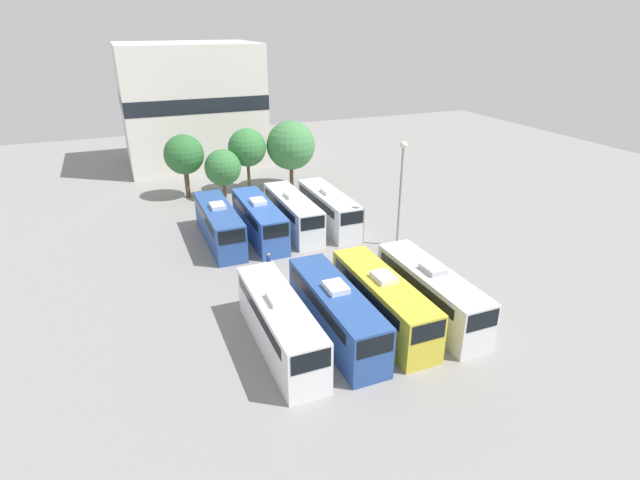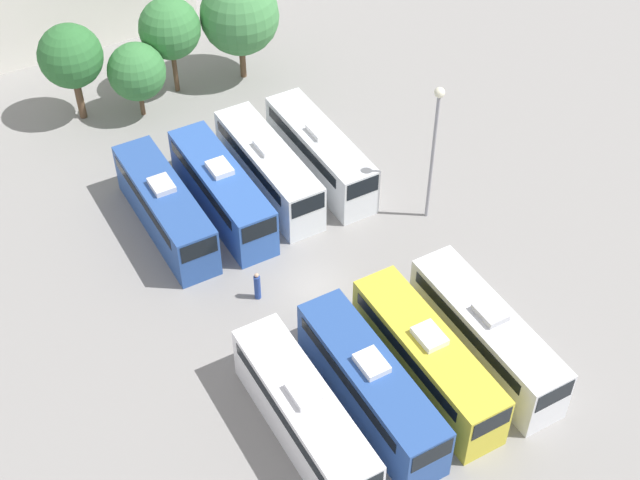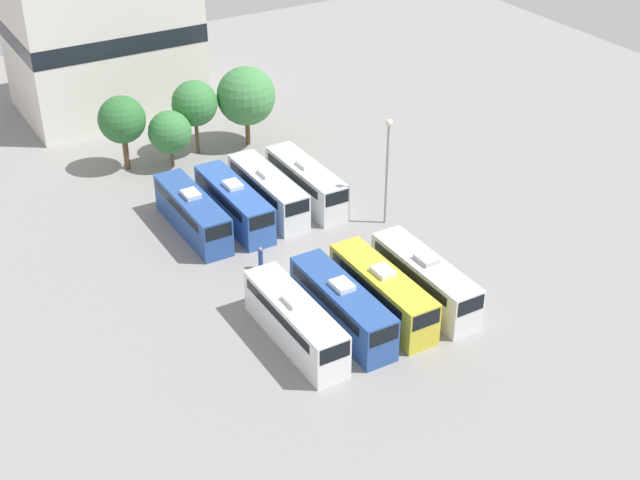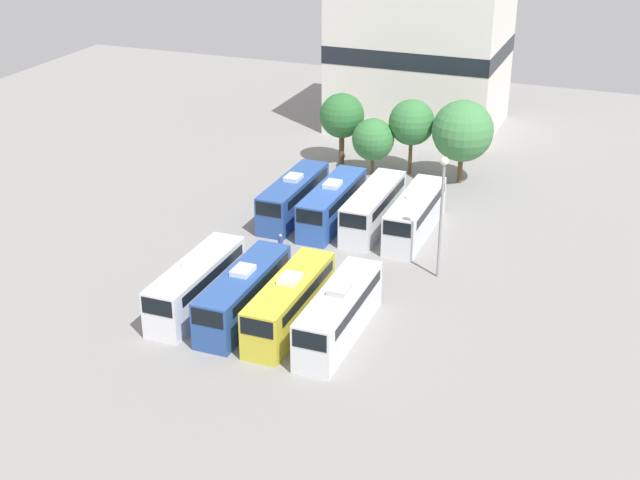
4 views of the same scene
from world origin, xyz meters
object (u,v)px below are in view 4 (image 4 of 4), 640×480
object	(u,v)px
tree_2	(412,123)
bus_1	(244,292)
tree_0	(342,116)
tree_3	(463,131)
worker_person	(281,246)
bus_2	(290,301)
bus_7	(415,213)
bus_4	(294,196)
bus_5	(332,203)
depot_building	(420,54)
bus_0	(197,283)
light_pole	(442,199)
tree_1	(373,140)
bus_6	(373,206)
bus_3	(339,312)

from	to	relation	value
tree_2	bus_1	bearing A→B (deg)	-95.05
tree_0	tree_3	world-z (taller)	tree_3
worker_person	tree_2	size ratio (longest dim) A/B	0.26
bus_1	tree_0	distance (m)	30.83
bus_2	bus_7	distance (m)	17.28
bus_4	bus_5	bearing A→B (deg)	-3.80
bus_1	depot_building	distance (m)	45.53
bus_4	bus_5	size ratio (longest dim) A/B	1.00
tree_3	depot_building	world-z (taller)	depot_building
bus_0	bus_4	distance (m)	16.80
light_pole	tree_0	world-z (taller)	light_pole
worker_person	tree_1	bearing A→B (deg)	87.35
bus_2	tree_0	bearing A→B (deg)	103.92
bus_6	tree_2	distance (m)	13.44
bus_4	worker_person	xyz separation A→B (m)	(2.14, -7.66, -0.91)
bus_7	depot_building	world-z (taller)	depot_building
bus_4	bus_7	size ratio (longest dim) A/B	1.00
light_pole	depot_building	bearing A→B (deg)	107.91
worker_person	tree_1	size ratio (longest dim) A/B	0.34
bus_3	depot_building	world-z (taller)	depot_building
worker_person	bus_1	bearing A→B (deg)	-81.22
bus_6	tree_3	world-z (taller)	tree_3
bus_6	worker_person	size ratio (longest dim) A/B	5.47
worker_person	depot_building	size ratio (longest dim) A/B	0.11
bus_1	bus_3	xyz separation A→B (m)	(6.75, -0.18, 0.00)
light_pole	bus_5	bearing A→B (deg)	148.77
bus_2	tree_0	size ratio (longest dim) A/B	1.45
tree_2	light_pole	bearing A→B (deg)	-68.54
worker_person	tree_1	xyz separation A→B (m)	(0.90, 19.42, 2.55)
bus_6	tree_0	world-z (taller)	tree_0
tree_2	bus_4	bearing A→B (deg)	-115.12
bus_6	bus_7	distance (m)	3.54
bus_4	depot_building	size ratio (longest dim) A/B	0.58
bus_0	tree_2	xyz separation A→B (m)	(6.22, 30.09, 3.19)
bus_0	bus_7	distance (m)	19.81
bus_2	worker_person	size ratio (longest dim) A/B	5.47
tree_1	bus_7	bearing A→B (deg)	-57.72
bus_7	tree_3	xyz separation A→B (m)	(0.72, 12.56, 3.15)
tree_3	bus_6	bearing A→B (deg)	-109.03
tree_2	tree_1	bearing A→B (deg)	-154.39
bus_3	depot_building	distance (m)	46.32
bus_7	light_pole	bearing A→B (deg)	-61.46
bus_5	bus_7	world-z (taller)	same
bus_5	light_pole	size ratio (longest dim) A/B	1.10
bus_4	light_pole	bearing A→B (deg)	-25.20
bus_4	tree_1	distance (m)	12.26
bus_5	bus_3	bearing A→B (deg)	-68.08
worker_person	tree_2	xyz separation A→B (m)	(4.09, 20.95, 4.10)
bus_1	tree_2	xyz separation A→B (m)	(2.67, 30.18, 3.19)
bus_7	worker_person	world-z (taller)	bus_7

